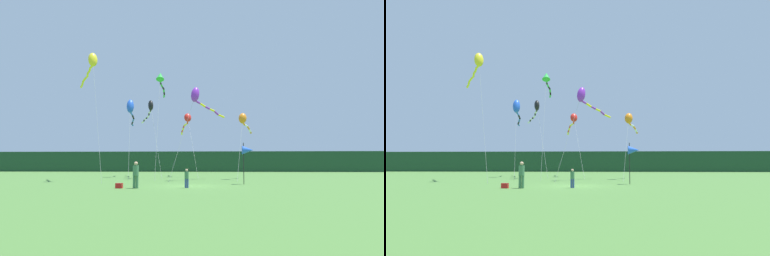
# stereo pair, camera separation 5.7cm
# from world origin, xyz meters

# --- Properties ---
(ground_plane) EXTENTS (120.00, 120.00, 0.00)m
(ground_plane) POSITION_xyz_m (0.00, 0.00, 0.00)
(ground_plane) COLOR #477533
(distant_treeline) EXTENTS (108.00, 3.91, 4.13)m
(distant_treeline) POSITION_xyz_m (0.00, 45.00, 2.06)
(distant_treeline) COLOR #1E4228
(distant_treeline) RESTS_ON ground
(person_adult) EXTENTS (0.39, 0.39, 1.80)m
(person_adult) POSITION_xyz_m (-3.34, -2.54, 1.00)
(person_adult) COLOR #3F724C
(person_adult) RESTS_ON ground
(person_child) EXTENTS (0.29, 0.29, 1.30)m
(person_child) POSITION_xyz_m (0.07, -1.95, 0.73)
(person_child) COLOR #334C8C
(person_child) RESTS_ON ground
(cooler_box) EXTENTS (0.45, 0.37, 0.34)m
(cooler_box) POSITION_xyz_m (-4.48, -2.49, 0.17)
(cooler_box) COLOR red
(cooler_box) RESTS_ON ground
(banner_flag_pole) EXTENTS (0.90, 0.70, 3.36)m
(banner_flag_pole) POSITION_xyz_m (4.74, 2.34, 2.73)
(banner_flag_pole) COLOR black
(banner_flag_pole) RESTS_ON ground
(kite_red) EXTENTS (2.88, 10.58, 8.17)m
(kite_red) POSITION_xyz_m (-1.32, 17.67, 7.24)
(kite_red) COLOR #B2B2B2
(kite_red) RESTS_ON ground
(kite_purple) EXTENTS (5.42, 7.02, 9.44)m
(kite_purple) POSITION_xyz_m (0.45, 8.31, 8.38)
(kite_purple) COLOR #B2B2B2
(kite_purple) RESTS_ON ground
(kite_orange) EXTENTS (2.38, 7.54, 7.21)m
(kite_orange) POSITION_xyz_m (5.31, 11.06, 6.37)
(kite_orange) COLOR #B2B2B2
(kite_orange) RESTS_ON ground
(kite_yellow) EXTENTS (5.16, 7.56, 12.45)m
(kite_yellow) POSITION_xyz_m (-9.89, 6.18, 11.41)
(kite_yellow) COLOR #B2B2B2
(kite_yellow) RESTS_ON ground
(kite_black) EXTENTS (4.36, 9.29, 9.83)m
(kite_black) POSITION_xyz_m (-6.01, 16.91, 8.78)
(kite_black) COLOR #B2B2B2
(kite_black) RESTS_ON ground
(kite_green) EXTENTS (1.00, 9.30, 12.20)m
(kite_green) POSITION_xyz_m (-3.97, 12.33, 11.40)
(kite_green) COLOR #B2B2B2
(kite_green) RESTS_ON ground
(kite_blue) EXTENTS (1.90, 9.32, 9.77)m
(kite_blue) POSITION_xyz_m (-8.29, 15.92, 8.60)
(kite_blue) COLOR #B2B2B2
(kite_blue) RESTS_ON ground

